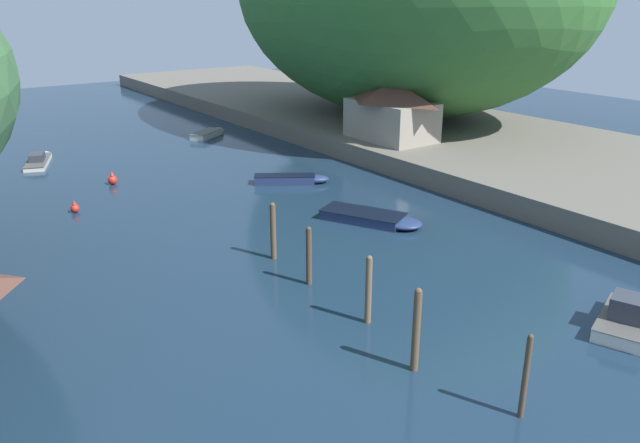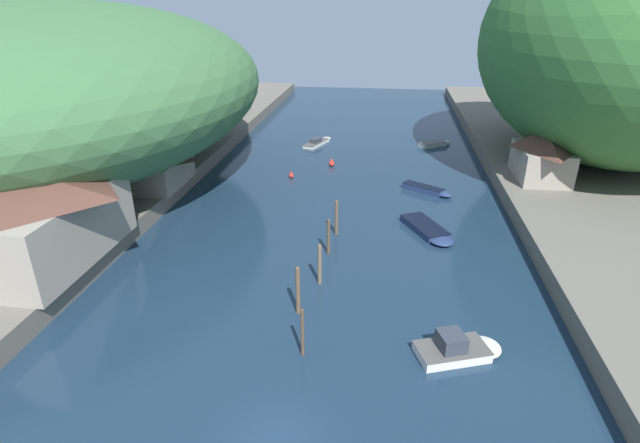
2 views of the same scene
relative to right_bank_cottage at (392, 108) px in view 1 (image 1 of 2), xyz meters
The scene contains 15 objects.
water_surface 20.47m from the right_bank_cottage, 167.76° to the right, with size 130.00×130.00×0.00m, color #192D42.
right_bank 8.85m from the right_bank_cottage, 31.24° to the right, with size 22.00×120.00×1.53m.
right_bank_cottage is the anchor object (origin of this frame).
boat_far_upstream 11.61m from the right_bank_cottage, behind, with size 5.16×3.96×0.62m.
boat_white_cruiser 18.76m from the right_bank_cottage, 118.45° to the left, with size 4.64×3.76×0.58m.
boat_near_quay 29.01m from the right_bank_cottage, 148.33° to the left, with size 3.50×6.27×0.94m.
boat_far_right_bank 29.33m from the right_bank_cottage, 111.70° to the right, with size 5.25×3.57×1.51m.
boat_navy_launch 16.63m from the right_bank_cottage, 134.78° to the right, with size 4.65×6.45×0.58m.
mooring_post_nearest 34.32m from the right_bank_cottage, 124.48° to the right, with size 0.20×0.20×3.06m.
mooring_post_second 31.71m from the right_bank_cottage, 129.99° to the right, with size 0.29×0.29×3.32m.
mooring_post_middle 28.41m from the right_bank_cottage, 133.46° to the right, with size 0.27×0.27×3.04m.
mooring_post_fourth 25.34m from the right_bank_cottage, 140.28° to the right, with size 0.27×0.27×2.90m.
mooring_post_farthest 23.03m from the right_bank_cottage, 146.77° to the right, with size 0.30×0.30×3.06m.
channel_buoy_near 22.61m from the right_bank_cottage, 165.51° to the left, with size 0.66×0.66×0.98m.
channel_buoy_far 25.81m from the right_bank_cottage, behind, with size 0.53×0.53×0.80m.
Camera 1 is at (-14.89, -3.87, 12.99)m, focal length 35.00 mm.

